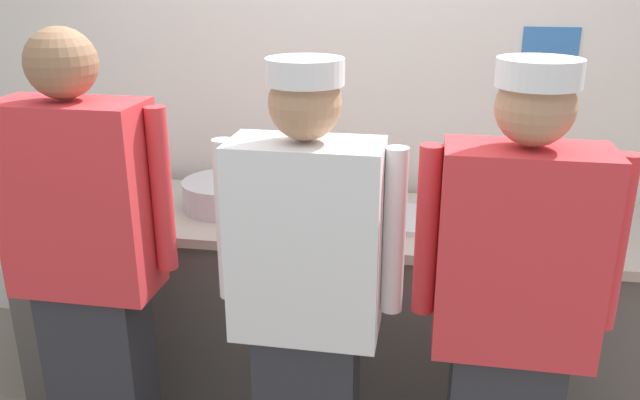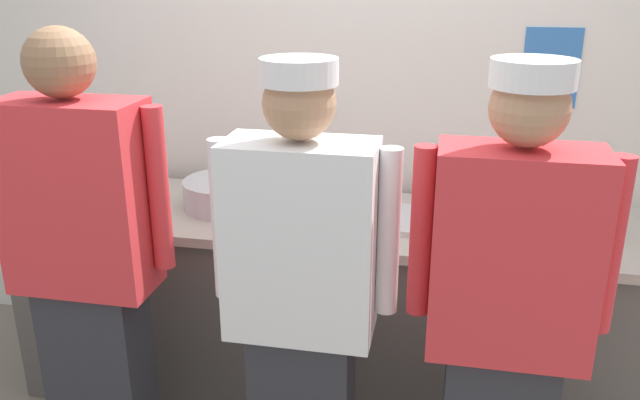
# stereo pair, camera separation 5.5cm
# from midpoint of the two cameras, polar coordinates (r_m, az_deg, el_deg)

# --- Properties ---
(wall_back) EXTENTS (4.33, 0.11, 2.65)m
(wall_back) POSITION_cam_midpoint_polar(r_m,az_deg,el_deg) (3.15, 2.63, 9.22)
(wall_back) COLOR silver
(wall_back) RESTS_ON ground
(prep_counter) EXTENTS (2.76, 0.71, 0.89)m
(prep_counter) POSITION_cam_midpoint_polar(r_m,az_deg,el_deg) (3.00, 0.90, -9.27)
(prep_counter) COLOR #56514C
(prep_counter) RESTS_ON ground
(chef_near_left) EXTENTS (0.63, 0.24, 1.73)m
(chef_near_left) POSITION_cam_midpoint_polar(r_m,az_deg,el_deg) (2.42, -19.17, -5.35)
(chef_near_left) COLOR #2D2D33
(chef_near_left) RESTS_ON ground
(chef_center) EXTENTS (0.60, 0.24, 1.66)m
(chef_center) POSITION_cam_midpoint_polar(r_m,az_deg,el_deg) (2.10, -0.87, -9.02)
(chef_center) COLOR #2D2D33
(chef_center) RESTS_ON ground
(chef_far_right) EXTENTS (0.61, 0.24, 1.67)m
(chef_far_right) POSITION_cam_midpoint_polar(r_m,az_deg,el_deg) (2.08, 16.74, -10.11)
(chef_far_right) COLOR #2D2D33
(chef_far_right) RESTS_ON ground
(plate_stack_front) EXTENTS (0.23, 0.23, 0.05)m
(plate_stack_front) POSITION_cam_midpoint_polar(r_m,az_deg,el_deg) (2.84, 16.04, -1.32)
(plate_stack_front) COLOR white
(plate_stack_front) RESTS_ON prep_counter
(plate_stack_rear) EXTENTS (0.19, 0.19, 0.10)m
(plate_stack_rear) POSITION_cam_midpoint_polar(r_m,az_deg,el_deg) (2.69, -2.14, -1.18)
(plate_stack_rear) COLOR white
(plate_stack_rear) RESTS_ON prep_counter
(mixing_bowl_steel) EXTENTS (0.40, 0.40, 0.12)m
(mixing_bowl_steel) POSITION_cam_midpoint_polar(r_m,az_deg,el_deg) (2.91, -7.51, 0.59)
(mixing_bowl_steel) COLOR #B7BABF
(mixing_bowl_steel) RESTS_ON prep_counter
(sheet_tray) EXTENTS (0.42, 0.35, 0.02)m
(sheet_tray) POSITION_cam_midpoint_polar(r_m,az_deg,el_deg) (2.77, 5.04, -1.46)
(sheet_tray) COLOR #B7BABF
(sheet_tray) RESTS_ON prep_counter
(squeeze_bottle_primary) EXTENTS (0.06, 0.06, 0.19)m
(squeeze_bottle_primary) POSITION_cam_midpoint_polar(r_m,az_deg,el_deg) (2.54, 15.70, -2.31)
(squeeze_bottle_primary) COLOR orange
(squeeze_bottle_primary) RESTS_ON prep_counter
(squeeze_bottle_secondary) EXTENTS (0.05, 0.05, 0.18)m
(squeeze_bottle_secondary) POSITION_cam_midpoint_polar(r_m,az_deg,el_deg) (2.99, -1.44, 1.75)
(squeeze_bottle_secondary) COLOR orange
(squeeze_bottle_secondary) RESTS_ON prep_counter
(squeeze_bottle_spare) EXTENTS (0.06, 0.06, 0.21)m
(squeeze_bottle_spare) POSITION_cam_midpoint_polar(r_m,az_deg,el_deg) (2.78, 24.16, -1.15)
(squeeze_bottle_spare) COLOR #E5E066
(squeeze_bottle_spare) RESTS_ON prep_counter
(ramekin_green_sauce) EXTENTS (0.11, 0.11, 0.04)m
(ramekin_green_sauce) POSITION_cam_midpoint_polar(r_m,az_deg,el_deg) (2.97, -19.12, -0.86)
(ramekin_green_sauce) COLOR white
(ramekin_green_sauce) RESTS_ON prep_counter
(ramekin_red_sauce) EXTENTS (0.08, 0.08, 0.04)m
(ramekin_red_sauce) POSITION_cam_midpoint_polar(r_m,az_deg,el_deg) (3.17, -14.36, 0.93)
(ramekin_red_sauce) COLOR white
(ramekin_red_sauce) RESTS_ON prep_counter
(ramekin_orange_sauce) EXTENTS (0.11, 0.11, 0.04)m
(ramekin_orange_sauce) POSITION_cam_midpoint_polar(r_m,az_deg,el_deg) (3.07, -21.41, -0.47)
(ramekin_orange_sauce) COLOR white
(ramekin_orange_sauce) RESTS_ON prep_counter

